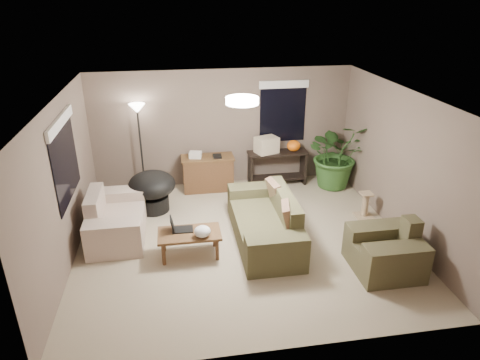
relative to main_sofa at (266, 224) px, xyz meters
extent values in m
plane|color=tan|center=(-0.42, 0.02, -0.29)|extent=(5.50, 5.50, 0.00)
plane|color=white|center=(-0.42, 0.02, 2.21)|extent=(5.50, 5.50, 0.00)
plane|color=#6C5B4F|center=(-0.42, 2.52, 0.96)|extent=(5.50, 0.00, 5.50)
plane|color=#6C5B4F|center=(-0.42, -2.48, 0.96)|extent=(5.50, 0.00, 5.50)
plane|color=#6C5B4F|center=(-3.17, 0.02, 0.96)|extent=(0.00, 5.00, 5.00)
plane|color=#6C5B4F|center=(2.33, 0.02, 0.96)|extent=(0.00, 5.00, 5.00)
cube|color=#47442A|center=(-0.04, 0.00, -0.08)|extent=(0.95, 1.48, 0.42)
cube|color=#49462B|center=(0.32, 0.00, 0.34)|extent=(0.22, 1.48, 0.43)
cube|color=#46432A|center=(-0.04, -0.92, 0.01)|extent=(0.95, 0.36, 0.60)
cube|color=#46432A|center=(-0.04, 0.92, 0.01)|extent=(0.95, 0.36, 0.60)
cube|color=#8C7251|center=(0.26, -0.45, 0.36)|extent=(0.32, 0.49, 0.47)
cube|color=#8C7251|center=(0.26, 0.45, 0.36)|extent=(0.30, 0.48, 0.47)
cube|color=beige|center=(-2.52, 0.53, -0.08)|extent=(0.90, 0.88, 0.42)
cube|color=#BDB2A1|center=(-2.86, 0.53, 0.34)|extent=(0.22, 0.88, 0.43)
cube|color=beige|center=(-2.52, -0.09, 0.01)|extent=(0.90, 0.36, 0.60)
cube|color=beige|center=(-2.52, 1.15, 0.01)|extent=(0.90, 0.36, 0.60)
cube|color=#46422A|center=(1.60, -1.14, -0.08)|extent=(0.95, 0.28, 0.42)
cube|color=#49442C|center=(1.96, -1.14, 0.34)|extent=(0.22, 0.28, 0.43)
cube|color=#4B472D|center=(1.60, -1.46, 0.01)|extent=(0.95, 0.36, 0.60)
cube|color=#47422A|center=(1.60, -0.82, 0.01)|extent=(0.95, 0.36, 0.60)
cube|color=brown|center=(-1.32, -0.29, 0.11)|extent=(1.00, 0.55, 0.04)
cylinder|color=brown|center=(-1.74, -0.49, -0.10)|extent=(0.06, 0.06, 0.38)
cylinder|color=brown|center=(-0.90, -0.49, -0.10)|extent=(0.06, 0.06, 0.38)
cylinder|color=brown|center=(-1.74, -0.09, -0.10)|extent=(0.06, 0.06, 0.38)
cylinder|color=brown|center=(-0.90, -0.09, -0.10)|extent=(0.06, 0.06, 0.38)
cube|color=black|center=(-1.42, -0.19, 0.13)|extent=(0.34, 0.24, 0.02)
cube|color=black|center=(-1.58, -0.19, 0.25)|extent=(0.07, 0.23, 0.22)
ellipsoid|color=white|center=(-1.12, -0.44, 0.22)|extent=(0.29, 0.27, 0.18)
cube|color=brown|center=(-0.80, 2.17, 0.06)|extent=(1.05, 0.45, 0.71)
cube|color=brown|center=(-0.80, 2.17, 0.44)|extent=(1.10, 0.50, 0.04)
cube|color=silver|center=(-1.05, 2.17, 0.52)|extent=(0.29, 0.25, 0.12)
cube|color=black|center=(-0.60, 2.12, 0.48)|extent=(0.19, 0.23, 0.04)
cube|color=black|center=(0.73, 2.23, 0.44)|extent=(1.30, 0.40, 0.04)
cube|color=black|center=(0.13, 2.23, 0.06)|extent=(0.05, 0.38, 0.71)
cube|color=black|center=(1.33, 2.23, 0.06)|extent=(0.05, 0.38, 0.71)
cube|color=black|center=(0.73, 2.23, -0.14)|extent=(1.25, 0.36, 0.03)
ellipsoid|color=orange|center=(1.08, 2.23, 0.58)|extent=(0.29, 0.29, 0.24)
cube|color=beige|center=(0.48, 2.23, 0.63)|extent=(0.54, 0.48, 0.34)
cylinder|color=black|center=(-1.94, 1.39, -0.14)|extent=(0.60, 0.60, 0.30)
ellipsoid|color=black|center=(-1.94, 1.39, 0.26)|extent=(1.19, 1.19, 0.50)
cylinder|color=black|center=(-2.14, 2.26, -0.28)|extent=(0.28, 0.28, 0.02)
cylinder|color=black|center=(-2.14, 2.26, 0.61)|extent=(0.04, 0.04, 1.78)
cone|color=white|center=(-2.14, 2.26, 1.53)|extent=(0.32, 0.32, 0.18)
cylinder|color=white|center=(-0.42, 0.02, 2.15)|extent=(0.50, 0.50, 0.10)
imported|color=#2D5923|center=(1.96, 1.92, 0.28)|extent=(1.33, 1.48, 1.15)
cube|color=tan|center=(2.01, 0.47, -0.28)|extent=(0.32, 0.32, 0.03)
cylinder|color=tan|center=(2.01, 0.47, -0.04)|extent=(0.12, 0.12, 0.44)
cube|color=tan|center=(2.01, 0.47, 0.19)|extent=(0.22, 0.22, 0.03)
cube|color=black|center=(-3.15, 0.32, 1.26)|extent=(0.01, 1.50, 1.30)
cube|color=white|center=(-3.13, 0.32, 1.86)|extent=(0.05, 1.56, 0.16)
cube|color=black|center=(0.88, 2.51, 1.26)|extent=(1.00, 0.01, 1.30)
cube|color=white|center=(0.88, 2.49, 1.86)|extent=(1.06, 0.05, 0.16)
camera|label=1|loc=(-1.46, -6.21, 3.67)|focal=32.00mm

